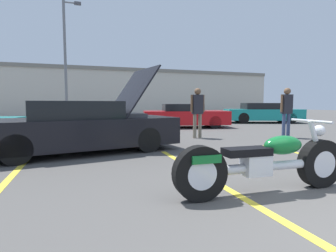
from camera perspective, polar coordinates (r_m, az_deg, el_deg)
The scene contains 10 objects.
parking_stripe_middle at distance 4.20m, azimuth 10.17°, elevation -11.81°, with size 0.12×5.35×0.01m, color yellow.
far_building at distance 25.78m, azimuth -12.39°, elevation 7.34°, with size 32.00×4.20×4.40m.
light_pole at distance 19.59m, azimuth -21.26°, elevation 14.08°, with size 1.21×0.28×8.09m.
motorcycle at distance 3.77m, azimuth 20.26°, elevation -7.54°, with size 2.58×0.70×0.98m.
show_car_hood_open at distance 6.83m, azimuth -18.09°, elevation -0.24°, with size 4.84×2.63×2.17m.
parked_car_mid_row at distance 13.19m, azimuth 3.70°, elevation 2.17°, with size 4.44×2.56×1.18m.
parked_car_right_row at distance 17.45m, azimuth 19.81°, elevation 2.65°, with size 4.89×3.25×1.23m.
spectator_near_motorcycle at distance 10.10m, azimuth 24.42°, elevation 3.58°, with size 0.52×0.23×1.75m.
spectator_by_show_car at distance 10.94m, azimuth -9.52°, elevation 3.58°, with size 0.52×0.21×1.62m.
spectator_midground at distance 9.18m, azimuth 6.44°, elevation 3.83°, with size 0.52×0.23×1.74m.
Camera 1 is at (-2.81, -1.43, 1.21)m, focal length 28.00 mm.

